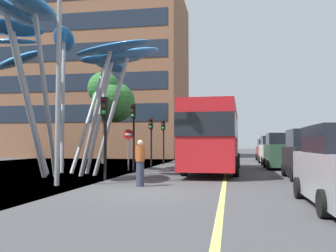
{
  "coord_description": "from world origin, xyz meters",
  "views": [
    {
      "loc": [
        2.62,
        -11.54,
        1.54
      ],
      "look_at": [
        -0.61,
        7.47,
        2.5
      ],
      "focal_mm": 39.04,
      "sensor_mm": 36.0,
      "label": 1
    }
  ],
  "objects_px": {
    "pedestrian": "(140,163)",
    "traffic_light_kerb_far": "(133,123)",
    "leaf_sculpture": "(64,53)",
    "street_lamp": "(68,45)",
    "traffic_light_opposite": "(163,132)",
    "red_bus": "(214,135)",
    "car_side_street": "(273,151)",
    "car_parked_mid": "(309,156)",
    "car_parked_far": "(281,152)",
    "no_entry_sign": "(128,143)",
    "traffic_light_island_mid": "(151,131)",
    "car_far_side": "(267,151)",
    "traffic_light_kerb_near": "(105,120)"
  },
  "relations": [
    {
      "from": "traffic_light_opposite",
      "to": "street_lamp",
      "type": "height_order",
      "value": "street_lamp"
    },
    {
      "from": "leaf_sculpture",
      "to": "car_side_street",
      "type": "distance_m",
      "value": 17.39
    },
    {
      "from": "traffic_light_kerb_near",
      "to": "car_parked_mid",
      "type": "distance_m",
      "value": 9.1
    },
    {
      "from": "leaf_sculpture",
      "to": "traffic_light_kerb_near",
      "type": "relative_size",
      "value": 3.44
    },
    {
      "from": "car_parked_mid",
      "to": "car_far_side",
      "type": "xyz_separation_m",
      "value": [
        -0.04,
        17.91,
        -0.08
      ]
    },
    {
      "from": "traffic_light_kerb_near",
      "to": "car_parked_mid",
      "type": "relative_size",
      "value": 0.89
    },
    {
      "from": "traffic_light_island_mid",
      "to": "car_far_side",
      "type": "xyz_separation_m",
      "value": [
        8.94,
        9.56,
        -1.53
      ]
    },
    {
      "from": "street_lamp",
      "to": "car_far_side",
      "type": "bearing_deg",
      "value": 67.06
    },
    {
      "from": "traffic_light_kerb_near",
      "to": "traffic_light_opposite",
      "type": "height_order",
      "value": "traffic_light_kerb_near"
    },
    {
      "from": "traffic_light_kerb_far",
      "to": "no_entry_sign",
      "type": "xyz_separation_m",
      "value": [
        -0.35,
        0.22,
        -1.17
      ]
    },
    {
      "from": "traffic_light_opposite",
      "to": "car_far_side",
      "type": "xyz_separation_m",
      "value": [
        8.43,
        7.41,
        -1.54
      ]
    },
    {
      "from": "leaf_sculpture",
      "to": "traffic_light_opposite",
      "type": "height_order",
      "value": "leaf_sculpture"
    },
    {
      "from": "traffic_light_kerb_far",
      "to": "street_lamp",
      "type": "distance_m",
      "value": 8.17
    },
    {
      "from": "red_bus",
      "to": "car_side_street",
      "type": "distance_m",
      "value": 9.46
    },
    {
      "from": "red_bus",
      "to": "no_entry_sign",
      "type": "relative_size",
      "value": 4.62
    },
    {
      "from": "car_far_side",
      "to": "traffic_light_island_mid",
      "type": "bearing_deg",
      "value": -133.08
    },
    {
      "from": "car_side_street",
      "to": "street_lamp",
      "type": "relative_size",
      "value": 0.5
    },
    {
      "from": "car_side_street",
      "to": "red_bus",
      "type": "bearing_deg",
      "value": -116.04
    },
    {
      "from": "no_entry_sign",
      "to": "traffic_light_opposite",
      "type": "bearing_deg",
      "value": 82.84
    },
    {
      "from": "traffic_light_kerb_near",
      "to": "no_entry_sign",
      "type": "bearing_deg",
      "value": 95.77
    },
    {
      "from": "car_parked_mid",
      "to": "car_parked_far",
      "type": "relative_size",
      "value": 1.04
    },
    {
      "from": "leaf_sculpture",
      "to": "traffic_light_kerb_far",
      "type": "bearing_deg",
      "value": 50.79
    },
    {
      "from": "leaf_sculpture",
      "to": "car_parked_mid",
      "type": "relative_size",
      "value": 3.07
    },
    {
      "from": "red_bus",
      "to": "street_lamp",
      "type": "distance_m",
      "value": 9.94
    },
    {
      "from": "traffic_light_opposite",
      "to": "street_lamp",
      "type": "xyz_separation_m",
      "value": [
        -0.94,
        -14.74,
        2.77
      ]
    },
    {
      "from": "street_lamp",
      "to": "no_entry_sign",
      "type": "relative_size",
      "value": 3.45
    },
    {
      "from": "traffic_light_island_mid",
      "to": "car_side_street",
      "type": "distance_m",
      "value": 9.67
    },
    {
      "from": "traffic_light_kerb_near",
      "to": "car_side_street",
      "type": "relative_size",
      "value": 0.85
    },
    {
      "from": "pedestrian",
      "to": "traffic_light_opposite",
      "type": "bearing_deg",
      "value": 97.05
    },
    {
      "from": "car_parked_far",
      "to": "street_lamp",
      "type": "relative_size",
      "value": 0.46
    },
    {
      "from": "traffic_light_kerb_far",
      "to": "traffic_light_kerb_near",
      "type": "bearing_deg",
      "value": -87.59
    },
    {
      "from": "traffic_light_island_mid",
      "to": "car_parked_mid",
      "type": "xyz_separation_m",
      "value": [
        8.98,
        -8.36,
        -1.45
      ]
    },
    {
      "from": "car_parked_far",
      "to": "leaf_sculpture",
      "type": "bearing_deg",
      "value": -150.52
    },
    {
      "from": "traffic_light_opposite",
      "to": "no_entry_sign",
      "type": "relative_size",
      "value": 1.42
    },
    {
      "from": "car_parked_far",
      "to": "street_lamp",
      "type": "xyz_separation_m",
      "value": [
        -9.1,
        -10.85,
        4.21
      ]
    },
    {
      "from": "street_lamp",
      "to": "traffic_light_kerb_far",
      "type": "bearing_deg",
      "value": 86.72
    },
    {
      "from": "traffic_light_kerb_far",
      "to": "car_far_side",
      "type": "relative_size",
      "value": 0.98
    },
    {
      "from": "leaf_sculpture",
      "to": "car_parked_mid",
      "type": "distance_m",
      "value": 12.79
    },
    {
      "from": "red_bus",
      "to": "leaf_sculpture",
      "type": "bearing_deg",
      "value": -154.62
    },
    {
      "from": "traffic_light_kerb_near",
      "to": "car_parked_far",
      "type": "height_order",
      "value": "traffic_light_kerb_near"
    },
    {
      "from": "traffic_light_island_mid",
      "to": "traffic_light_opposite",
      "type": "distance_m",
      "value": 2.2
    },
    {
      "from": "no_entry_sign",
      "to": "traffic_light_kerb_near",
      "type": "bearing_deg",
      "value": -84.23
    },
    {
      "from": "traffic_light_kerb_near",
      "to": "car_side_street",
      "type": "distance_m",
      "value": 16.61
    },
    {
      "from": "car_parked_mid",
      "to": "no_entry_sign",
      "type": "height_order",
      "value": "no_entry_sign"
    },
    {
      "from": "leaf_sculpture",
      "to": "street_lamp",
      "type": "relative_size",
      "value": 1.47
    },
    {
      "from": "car_parked_mid",
      "to": "leaf_sculpture",
      "type": "bearing_deg",
      "value": 179.23
    },
    {
      "from": "street_lamp",
      "to": "pedestrian",
      "type": "distance_m",
      "value": 5.19
    },
    {
      "from": "traffic_light_island_mid",
      "to": "traffic_light_kerb_far",
      "type": "bearing_deg",
      "value": -89.95
    },
    {
      "from": "pedestrian",
      "to": "traffic_light_kerb_far",
      "type": "bearing_deg",
      "value": 106.95
    },
    {
      "from": "traffic_light_island_mid",
      "to": "no_entry_sign",
      "type": "bearing_deg",
      "value": -94.29
    }
  ]
}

